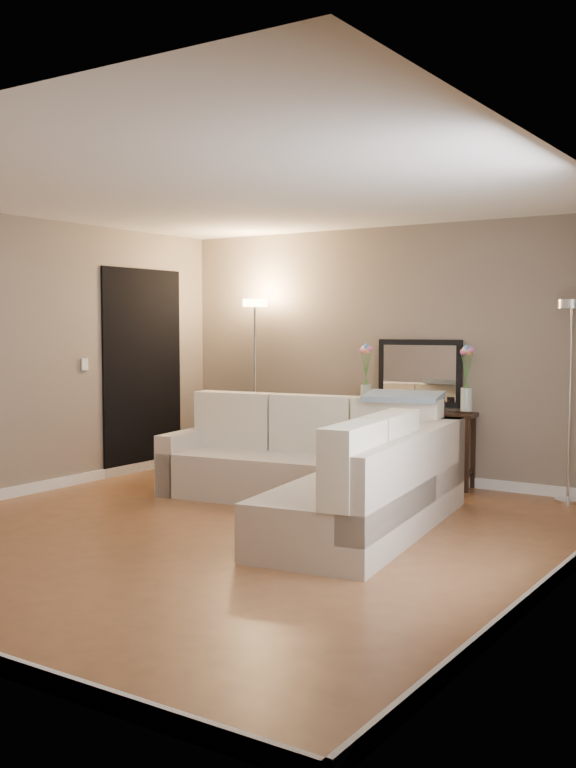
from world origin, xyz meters
The scene contains 21 objects.
floor centered at (0.00, 0.00, -0.01)m, with size 5.00×5.50×0.01m, color brown.
ceiling centered at (0.00, 0.00, 2.60)m, with size 5.00×5.50×0.01m, color white.
wall_back centered at (0.00, 2.76, 1.30)m, with size 5.00×0.02×2.60m, color gray.
wall_left centered at (-2.51, 0.00, 1.30)m, with size 0.02×5.50×2.60m, color gray.
wall_right centered at (2.51, 0.00, 1.30)m, with size 0.02×5.50×2.60m, color gray.
baseboard_back centered at (0.00, 2.73, 0.05)m, with size 5.00×0.03×0.10m, color white.
baseboard_left centered at (-2.48, 0.00, 0.05)m, with size 0.03×5.50×0.10m, color white.
baseboard_right centered at (2.48, 0.00, 0.05)m, with size 0.03×5.50×0.10m, color white.
doorway centered at (-2.48, 1.70, 1.10)m, with size 0.02×1.20×2.20m, color black.
switch_plate centered at (-2.48, 0.85, 1.20)m, with size 0.02×0.08×0.12m, color white.
sectional_sofa centered at (0.26, 0.98, 0.35)m, with size 3.01×2.66×0.94m.
throw_blanket centered at (0.64, 1.70, 0.96)m, with size 0.68×0.39×0.05m, color #7F95A4.
console_table centered at (0.29, 2.51, 0.42)m, with size 1.25×0.49×0.75m.
leaning_mirror centered at (0.35, 2.67, 1.11)m, with size 0.86×0.15×0.67m.
table_decor centered at (0.37, 2.48, 0.80)m, with size 0.52×0.13×0.12m.
flower_vase_left centered at (-0.14, 2.45, 1.04)m, with size 0.15×0.13×0.64m.
flower_vase_right centered at (0.88, 2.59, 1.04)m, with size 0.15×0.13×0.64m.
floor_lamp_lit centered at (-1.53, 2.47, 1.33)m, with size 0.31×0.31×1.88m.
floor_lamp_unlit centered at (1.87, 2.55, 1.29)m, with size 0.30×0.30×1.82m.
charcoal_rug centered at (-1.70, 2.13, 0.01)m, with size 1.22×0.92×0.02m, color black.
black_bag centered at (-1.92, 2.07, 0.11)m, with size 0.35×0.24×0.22m, color black.
Camera 1 is at (3.94, -5.19, 1.60)m, focal length 40.00 mm.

